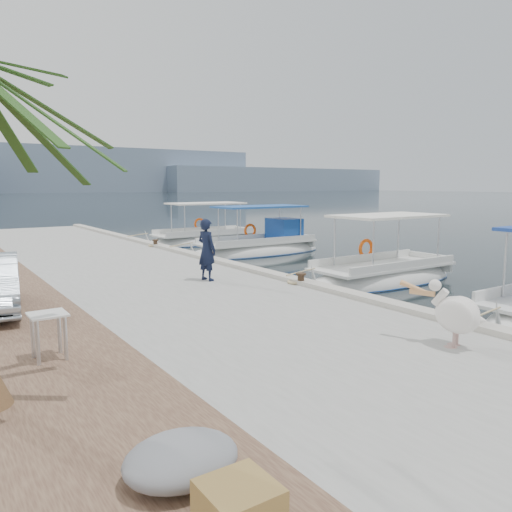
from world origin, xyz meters
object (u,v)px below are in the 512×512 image
at_px(fishing_caique_e, 204,241).
at_px(pelican, 455,313).
at_px(fishing_caique_d, 259,250).
at_px(fisherman, 207,250).
at_px(fishing_caique_c, 383,279).

bearing_deg(fishing_caique_e, pelican, -105.97).
bearing_deg(pelican, fishing_caique_d, 68.02).
bearing_deg(fisherman, pelican, 171.04).
height_order(fishing_caique_c, fisherman, fisherman).
height_order(fishing_caique_d, fishing_caique_e, same).
xyz_separation_m(fishing_caique_d, fishing_caique_e, (-0.24, 4.97, -0.07)).
bearing_deg(pelican, fisherman, 94.93).
height_order(fishing_caique_c, pelican, fishing_caique_c).
xyz_separation_m(fishing_caique_c, fishing_caique_e, (0.26, 12.91, -0.00)).
distance_m(fishing_caique_c, fishing_caique_d, 7.95).
xyz_separation_m(fishing_caique_c, pelican, (-5.20, -6.17, 0.94)).
relative_size(fishing_caique_e, pelican, 4.75).
bearing_deg(fishing_caique_d, pelican, -111.98).
bearing_deg(fishing_caique_e, fishing_caique_d, -87.28).
relative_size(fishing_caique_c, pelican, 4.38).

